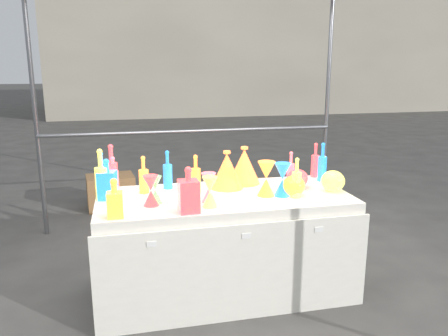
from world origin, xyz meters
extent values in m
plane|color=#595753|center=(0.00, 0.00, 0.00)|extent=(80.00, 80.00, 0.00)
cylinder|color=gray|center=(-1.50, 1.50, 1.20)|extent=(0.04, 0.04, 2.40)
cylinder|color=gray|center=(1.50, 1.50, 1.20)|extent=(0.04, 0.04, 2.40)
cylinder|color=gray|center=(0.00, 1.47, 1.00)|extent=(3.00, 0.04, 0.04)
cube|color=white|center=(0.00, 0.00, 0.38)|extent=(1.80, 0.80, 0.75)
cube|color=white|center=(0.00, -0.42, 0.34)|extent=(1.84, 0.02, 0.68)
cube|color=white|center=(-0.55, -0.43, 0.60)|extent=(0.06, 0.00, 0.03)
cube|color=white|center=(0.05, -0.43, 0.60)|extent=(0.06, 0.00, 0.03)
cube|color=white|center=(0.55, -0.43, 0.60)|extent=(0.06, 0.00, 0.03)
cube|color=#BAB09B|center=(4.00, 14.00, 3.00)|extent=(14.00, 6.00, 6.00)
cube|color=olive|center=(-0.88, 2.21, 0.20)|extent=(0.58, 0.45, 0.39)
cube|color=olive|center=(1.00, 2.66, 0.03)|extent=(0.80, 0.58, 0.07)
camera|label=1|loc=(-0.67, -2.94, 1.66)|focal=35.00mm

